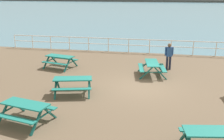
# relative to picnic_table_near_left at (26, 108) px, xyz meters

# --- Properties ---
(ground_plane) EXTENTS (30.00, 24.00, 0.20)m
(ground_plane) POSITION_rel_picnic_table_near_left_xyz_m (3.82, 4.65, -0.68)
(ground_plane) COLOR brown
(sea_band) EXTENTS (142.00, 90.00, 0.01)m
(sea_band) POSITION_rel_picnic_table_near_left_xyz_m (3.82, 57.40, -0.58)
(sea_band) COLOR teal
(sea_band) RESTS_ON ground
(distant_shoreline) EXTENTS (142.00, 6.00, 1.80)m
(distant_shoreline) POSITION_rel_picnic_table_near_left_xyz_m (3.82, 100.40, -0.58)
(distant_shoreline) COLOR #4C4C47
(distant_shoreline) RESTS_ON ground
(seaward_railing) EXTENTS (23.07, 0.07, 1.08)m
(seaward_railing) POSITION_rel_picnic_table_near_left_xyz_m (3.82, 12.40, 0.15)
(seaward_railing) COLOR white
(seaward_railing) RESTS_ON ground
(picnic_table_near_left) EXTENTS (2.07, 1.85, 0.80)m
(picnic_table_near_left) POSITION_rel_picnic_table_near_left_xyz_m (0.00, 0.00, 0.00)
(picnic_table_near_left) COLOR #1E7A70
(picnic_table_near_left) RESTS_ON ground
(picnic_table_near_right) EXTENTS (1.78, 2.01, 0.80)m
(picnic_table_near_right) POSITION_rel_picnic_table_near_left_xyz_m (4.31, 6.76, 0.00)
(picnic_table_near_right) COLOR #1E7A70
(picnic_table_near_right) RESTS_ON ground
(picnic_table_mid_centre) EXTENTS (2.11, 1.89, 0.80)m
(picnic_table_mid_centre) POSITION_rel_picnic_table_near_left_xyz_m (0.75, 3.15, 0.00)
(picnic_table_mid_centre) COLOR #1E7A70
(picnic_table_mid_centre) RESTS_ON ground
(picnic_table_far_right) EXTENTS (2.09, 1.87, 0.80)m
(picnic_table_far_right) POSITION_rel_picnic_table_near_left_xyz_m (-1.51, 7.21, 0.00)
(picnic_table_far_right) COLOR #1E7A70
(picnic_table_far_right) RESTS_ON ground
(picnic_table_seaward) EXTENTS (2.03, 1.80, 0.80)m
(picnic_table_seaward) POSITION_rel_picnic_table_near_left_xyz_m (6.56, -0.75, 0.00)
(picnic_table_seaward) COLOR #1E7A70
(picnic_table_seaward) RESTS_ON ground
(visitor) EXTENTS (0.52, 0.28, 1.66)m
(visitor) POSITION_rel_picnic_table_near_left_xyz_m (5.26, 8.12, 0.36)
(visitor) COLOR #1E2338
(visitor) RESTS_ON ground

